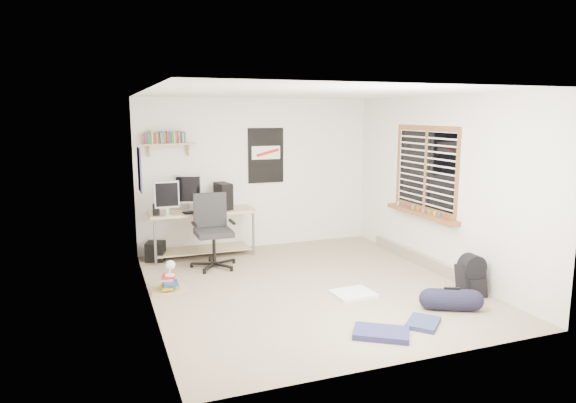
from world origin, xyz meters
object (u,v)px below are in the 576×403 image
object	(u,v)px
backpack	(471,281)
duffel_bag	(451,298)
desk	(202,233)
office_chair	(214,235)
book_stack	(168,279)

from	to	relation	value
backpack	duffel_bag	xyz separation A→B (m)	(-0.52, -0.30, -0.06)
desk	office_chair	size ratio (longest dim) A/B	1.51
office_chair	backpack	xyz separation A→B (m)	(2.73, -2.32, -0.29)
office_chair	backpack	distance (m)	3.59
office_chair	book_stack	xyz separation A→B (m)	(-0.77, -0.79, -0.34)
backpack	book_stack	distance (m)	3.82
desk	duffel_bag	distance (m)	4.02
desk	duffel_bag	xyz separation A→B (m)	(2.24, -3.34, -0.22)
backpack	duffel_bag	bearing A→B (deg)	-146.67
office_chair	book_stack	bearing A→B (deg)	-133.11
backpack	book_stack	xyz separation A→B (m)	(-3.50, 1.53, -0.05)
office_chair	duffel_bag	world-z (taller)	office_chair
office_chair	duffel_bag	size ratio (longest dim) A/B	2.22
desk	book_stack	size ratio (longest dim) A/B	4.06
backpack	book_stack	world-z (taller)	backpack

